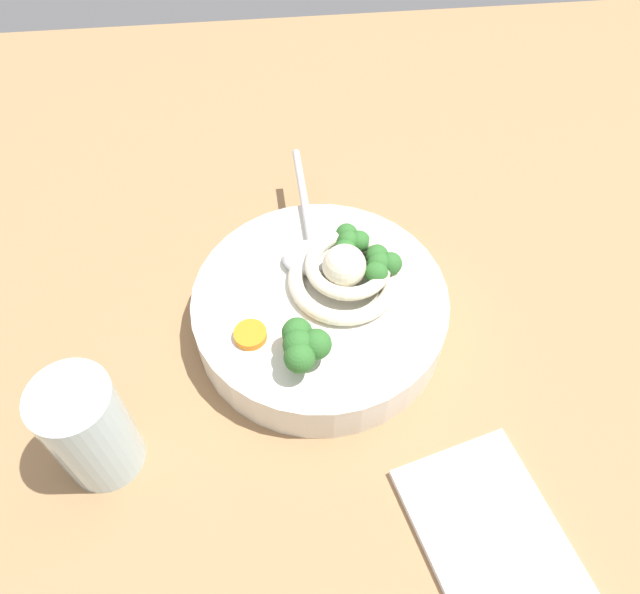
# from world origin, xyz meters

# --- Properties ---
(table_slab) EXTENTS (1.19, 1.19, 0.03)m
(table_slab) POSITION_xyz_m (0.00, 0.00, 0.01)
(table_slab) COLOR #936D47
(table_slab) RESTS_ON ground
(soup_bowl) EXTENTS (0.24, 0.24, 0.05)m
(soup_bowl) POSITION_xyz_m (0.04, -0.02, 0.05)
(soup_bowl) COLOR silver
(soup_bowl) RESTS_ON table_slab
(noodle_pile) EXTENTS (0.11, 0.11, 0.05)m
(noodle_pile) POSITION_xyz_m (0.05, -0.05, 0.09)
(noodle_pile) COLOR beige
(noodle_pile) RESTS_ON soup_bowl
(soup_spoon) EXTENTS (0.17, 0.06, 0.02)m
(soup_spoon) POSITION_xyz_m (0.09, -0.02, 0.08)
(soup_spoon) COLOR #B7B7BC
(soup_spoon) RESTS_ON soup_bowl
(broccoli_floret_left) EXTENTS (0.05, 0.04, 0.04)m
(broccoli_floret_left) POSITION_xyz_m (-0.03, -0.00, 0.10)
(broccoli_floret_left) COLOR #7A9E60
(broccoli_floret_left) RESTS_ON soup_bowl
(broccoli_floret_near_spoon) EXTENTS (0.04, 0.04, 0.03)m
(broccoli_floret_near_spoon) POSITION_xyz_m (0.08, -0.06, 0.10)
(broccoli_floret_near_spoon) COLOR #7A9E60
(broccoli_floret_near_spoon) RESTS_ON soup_bowl
(broccoli_floret_far) EXTENTS (0.04, 0.04, 0.03)m
(broccoli_floret_far) POSITION_xyz_m (0.05, -0.08, 0.10)
(broccoli_floret_far) COLOR #7A9E60
(broccoli_floret_far) RESTS_ON soup_bowl
(carrot_slice_beside_chili) EXTENTS (0.02, 0.02, 0.01)m
(carrot_slice_beside_chili) POSITION_xyz_m (-0.00, -0.00, 0.08)
(carrot_slice_beside_chili) COLOR orange
(carrot_slice_beside_chili) RESTS_ON soup_bowl
(carrot_slice_center) EXTENTS (0.03, 0.03, 0.01)m
(carrot_slice_center) POSITION_xyz_m (0.00, 0.04, 0.08)
(carrot_slice_center) COLOR orange
(carrot_slice_center) RESTS_ON soup_bowl
(drinking_glass) EXTENTS (0.06, 0.06, 0.11)m
(drinking_glass) POSITION_xyz_m (-0.08, 0.17, 0.09)
(drinking_glass) COLOR silver
(drinking_glass) RESTS_ON table_slab
(folded_napkin) EXTENTS (0.20, 0.15, 0.01)m
(folded_napkin) POSITION_xyz_m (-0.19, -0.14, 0.03)
(folded_napkin) COLOR white
(folded_napkin) RESTS_ON table_slab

